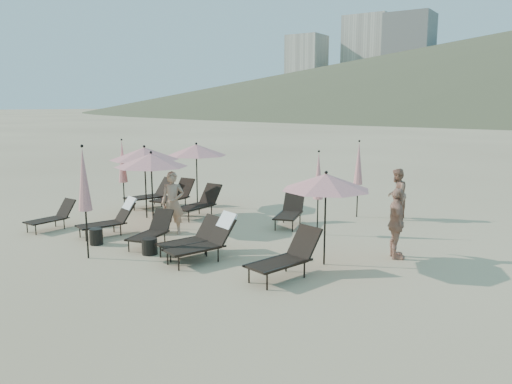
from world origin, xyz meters
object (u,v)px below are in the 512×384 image
Objects in this scene: lounger_0 at (52,216)px; lounger_9 at (290,211)px; side_table_1 at (150,246)px; lounger_1 at (112,218)px; beachgoer_b at (397,194)px; umbrella_open_1 at (151,160)px; beachgoer_c at (397,223)px; lounger_4 at (206,239)px; lounger_8 at (200,202)px; umbrella_open_2 at (326,182)px; side_table_0 at (96,237)px; umbrella_closed_0 at (84,180)px; lounger_2 at (152,231)px; umbrella_open_0 at (144,154)px; umbrella_closed_3 at (359,164)px; lounger_6 at (151,194)px; beachgoer_a at (173,203)px; umbrella_closed_2 at (122,162)px; umbrella_closed_1 at (318,176)px; lounger_7 at (174,195)px; lounger_3 at (191,238)px; lounger_5 at (287,256)px; umbrella_open_3 at (196,150)px.

lounger_9 is (5.75, 4.45, 0.06)m from lounger_0.
lounger_9 reaches higher than side_table_1.
lounger_1 is 9.05m from beachgoer_b.
beachgoer_c is (7.18, 1.13, -1.22)m from umbrella_open_1.
lounger_4 reaches higher than side_table_1.
lounger_4 is at bearing -45.84° from lounger_8.
umbrella_open_1 is 1.41× the size of beachgoer_b.
umbrella_open_2 is 5.13× the size of side_table_0.
umbrella_closed_0 reaches higher than lounger_1.
umbrella_open_0 is at bearing 126.10° from lounger_2.
umbrella_closed_3 is at bearing 69.39° from lounger_1.
lounger_6 is 2.62m from lounger_8.
lounger_6 is 1.04× the size of lounger_9.
lounger_0 is at bearing 173.55° from beachgoer_a.
umbrella_closed_1 is at bearing 10.01° from umbrella_closed_2.
lounger_2 is 0.91× the size of lounger_7.
lounger_3 is at bearing 41.34° from umbrella_closed_0.
umbrella_closed_1 is at bearing 35.67° from lounger_2.
lounger_6 is at bearing -166.51° from lounger_7.
beachgoer_a is (-0.40, 1.26, 0.51)m from lounger_2.
beachgoer_b is (8.25, 7.11, 0.44)m from lounger_0.
lounger_4 is 7.34m from beachgoer_b.
umbrella_closed_3 is (0.05, 2.85, 0.09)m from umbrella_closed_1.
umbrella_closed_1 is at bearing -5.75° from lounger_7.
beachgoer_a reaches higher than lounger_7.
lounger_0 is at bearing -136.33° from umbrella_closed_3.
lounger_8 is 0.74× the size of umbrella_closed_1.
lounger_4 is 2.87m from beachgoer_a.
beachgoer_b reaches higher than side_table_0.
lounger_4 is at bearing 0.57° from lounger_3.
lounger_5 is 6.58m from lounger_8.
umbrella_open_2 is 1.33× the size of beachgoer_b.
lounger_9 is at bearing 52.49° from lounger_2.
umbrella_closed_0 is 1.08× the size of umbrella_closed_3.
umbrella_closed_3 is 1.48× the size of beachgoer_c.
beachgoer_c reaches higher than lounger_7.
umbrella_open_0 reaches higher than side_table_0.
umbrella_closed_1 reaches higher than umbrella_open_3.
umbrella_closed_1 is (-1.39, 2.40, -0.26)m from umbrella_open_2.
beachgoer_a is (2.19, -1.05, -1.24)m from umbrella_open_0.
umbrella_open_1 is at bearing -91.78° from lounger_8.
lounger_2 is 0.82m from side_table_1.
lounger_9 is 0.99× the size of beachgoer_a.
umbrella_closed_0 is at bearing -31.68° from beachgoer_b.
lounger_2 is at bearing -166.62° from lounger_4.
lounger_5 reaches higher than lounger_3.
lounger_8 is at bearing -179.31° from umbrella_closed_1.
lounger_1 is at bearing -83.49° from umbrella_open_3.
umbrella_open_2 is at bearing -22.29° from lounger_7.
side_table_1 is at bearing -0.08° from lounger_1.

